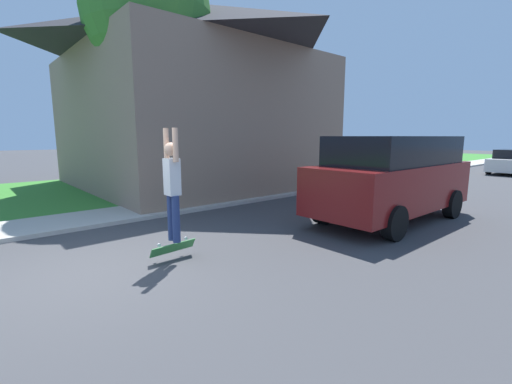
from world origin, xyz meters
TOP-DOWN VIEW (x-y plane):
  - ground_plane at (0.00, 0.00)m, footprint 120.00×120.00m
  - lawn at (-8.00, 6.00)m, footprint 10.00×80.00m
  - sidewalk at (-3.60, 6.00)m, footprint 1.80×80.00m
  - house at (-7.79, 6.57)m, footprint 10.43×9.62m
  - lawn_tree_near at (-5.41, 3.72)m, footprint 4.03×4.03m
  - suv_parked at (1.42, 6.97)m, footprint 2.08×4.98m
  - skateboarder at (0.47, 1.36)m, footprint 0.41×0.22m
  - skateboard at (0.38, 1.37)m, footprint 0.21×0.84m

SIDE VIEW (x-z plane):
  - ground_plane at x=0.00m, z-range 0.00..0.00m
  - lawn at x=-8.00m, z-range 0.00..0.08m
  - sidewalk at x=-3.60m, z-range 0.00..0.10m
  - skateboard at x=0.38m, z-range 0.10..0.35m
  - suv_parked at x=1.42m, z-range 0.08..2.23m
  - skateboarder at x=0.47m, z-range 0.39..2.30m
  - house at x=-7.79m, z-range 0.22..7.79m
  - lawn_tree_near at x=-5.41m, z-range 2.01..9.95m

